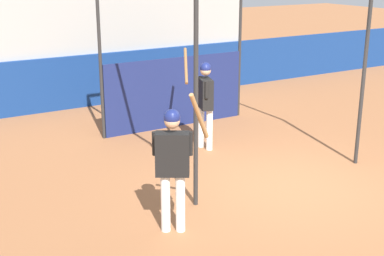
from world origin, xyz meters
The scene contains 7 objects.
ground_plane centered at (0.00, 0.00, 0.00)m, with size 60.00×60.00×0.00m, color #935B38.
outfield_wall centered at (0.00, 6.67, 0.67)m, with size 24.00×0.12×1.34m.
bleacher_section centered at (0.00, 8.73, 1.70)m, with size 7.60×4.00×3.42m.
batting_cage centered at (0.03, 3.30, 1.36)m, with size 3.57×3.86×3.17m.
player_batter centered at (-0.21, 2.32, 1.06)m, with size 0.62×1.00×1.95m.
player_waiting centered at (-2.41, -0.40, 1.07)m, with size 0.80×0.57×2.03m.
baseball centered at (-0.94, 2.70, 0.04)m, with size 0.07×0.07×0.07m.
Camera 1 is at (-5.63, -6.32, 3.61)m, focal length 50.00 mm.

